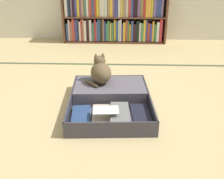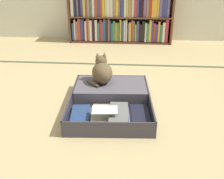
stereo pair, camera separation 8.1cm
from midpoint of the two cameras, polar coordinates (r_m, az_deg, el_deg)
The scene contains 5 objects.
ground_plane at distance 2.30m, azimuth -2.92°, elevation -4.12°, with size 10.00×10.00×0.00m, color tan.
tatami_border at distance 3.33m, azimuth -0.48°, elevation 5.43°, with size 4.80×0.05×0.00m.
bookshelf at distance 4.30m, azimuth 2.24°, elevation 15.01°, with size 1.60×0.28×0.79m.
open_suitcase at distance 2.35m, azimuth 0.77°, elevation -1.87°, with size 0.72×0.92×0.13m.
black_cat at distance 2.46m, azimuth -1.24°, elevation 3.83°, with size 0.28×0.30×0.27m.
Camera 2 is at (0.31, -1.99, 1.11)m, focal length 42.81 mm.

